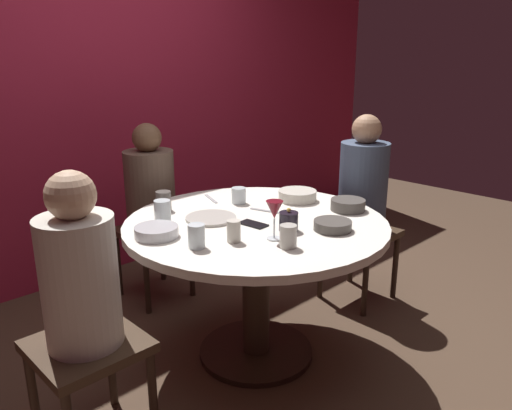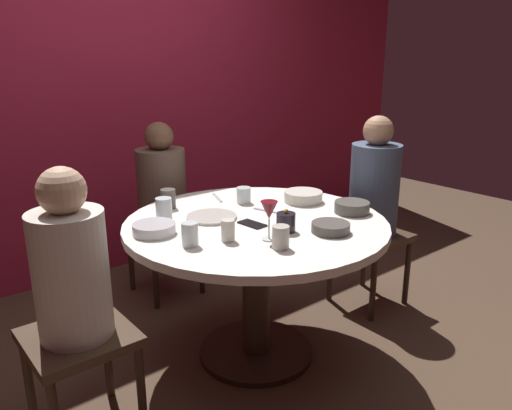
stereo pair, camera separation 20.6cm
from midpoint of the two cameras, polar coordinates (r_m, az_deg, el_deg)
The scene contains 22 objects.
ground_plane at distance 2.77m, azimuth -2.22°, elevation -16.66°, with size 8.00×8.00×0.00m, color #4C3828.
back_wall at distance 3.67m, azimuth -19.87°, elevation 12.27°, with size 6.00×0.10×2.60m, color maroon.
dining_table at distance 2.50m, azimuth -2.37°, elevation -5.33°, with size 1.29×1.29×0.75m.
seated_diner_left at distance 2.01m, azimuth -22.32°, elevation -8.66°, with size 0.40×0.40×1.15m.
seated_diner_back at distance 3.19m, azimuth -13.85°, elevation 1.34°, with size 0.40×0.40×1.14m.
seated_diner_right at distance 3.11m, azimuth 10.33°, elevation 1.68°, with size 0.40×0.40×1.19m.
candle_holder at distance 2.29m, azimuth 1.19°, elevation -1.92°, with size 0.09×0.09×0.11m.
wine_glass at distance 2.15m, azimuth -0.61°, elevation -0.78°, with size 0.08×0.08×0.18m.
dinner_plate at distance 2.48m, azimuth -7.58°, elevation -1.53°, with size 0.25×0.25×0.01m, color #B2ADA3.
cell_phone at distance 2.38m, azimuth -2.80°, elevation -2.24°, with size 0.07×0.14×0.01m, color black.
bowl_serving_large at distance 2.28m, azimuth -13.91°, elevation -3.02°, with size 0.20×0.20×0.05m, color #B7B7BC.
bowl_salad_center at distance 2.77m, azimuth 2.66°, elevation 1.07°, with size 0.21×0.21×0.06m, color beige.
bowl_small_white at distance 2.32m, azimuth 6.28°, elevation -2.37°, with size 0.18×0.18×0.05m, color #4C4742.
bowl_sauce_side at distance 2.62m, azimuth 8.30°, elevation -0.01°, with size 0.18×0.18×0.06m, color #4C4742.
cup_near_candle at distance 2.11m, azimuth -9.63°, elevation -3.59°, with size 0.07×0.07×0.10m, color silver.
cup_by_left_diner at distance 2.46m, azimuth -13.05°, elevation -0.76°, with size 0.08×0.08×0.11m, color silver.
cup_by_right_diner at distance 2.16m, azimuth -5.31°, elevation -3.05°, with size 0.06×0.06×0.10m, color beige.
cup_center_front at distance 2.72m, azimuth -4.16°, elevation 1.06°, with size 0.08×0.08×0.09m, color silver.
cup_far_edge at distance 2.09m, azimuth 0.90°, elevation -3.65°, with size 0.07×0.07×0.10m, color #B2ADA3.
cup_beside_wine at distance 2.65m, azimuth -12.77°, elevation 0.43°, with size 0.08×0.08×0.10m, color #4C4742.
fork_near_plate at distance 2.82m, azimuth -7.29°, elevation 0.70°, with size 0.02×0.18×0.01m, color #B7B7BC.
knife_near_plate at distance 2.58m, azimuth -1.15°, elevation -0.70°, with size 0.02×0.18×0.01m, color #B7B7BC.
Camera 1 is at (-1.62, -1.66, 1.53)m, focal length 34.86 mm.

